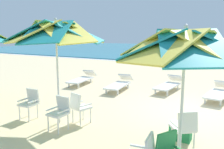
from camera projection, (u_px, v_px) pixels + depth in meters
The scene contains 13 objects.
ground_plane at pixel (190, 112), 7.44m from camera, with size 80.00×80.00×0.00m, color beige.
surf_foam at pixel (222, 67), 17.71m from camera, with size 80.00×0.70×0.01m, color white.
beach_umbrella_0 at pixel (185, 46), 3.90m from camera, with size 2.44×2.44×2.61m.
plastic_chair_0 at pixel (185, 127), 4.94m from camera, with size 0.62×0.63×0.87m.
beach_umbrella_1 at pixel (56, 33), 6.07m from camera, with size 2.62×2.62×2.86m.
plastic_chair_3 at pixel (60, 111), 5.97m from camera, with size 0.46×0.49×0.87m.
plastic_chair_4 at pixel (79, 106), 6.40m from camera, with size 0.55×0.57×0.87m.
plastic_chair_5 at pixel (30, 102), 6.80m from camera, with size 0.47×0.49×0.87m.
sun_lounger_0 at pixel (218, 92), 8.80m from camera, with size 0.86×2.20×0.62m.
sun_lounger_1 at pixel (169, 85), 10.15m from camera, with size 0.80×2.19×0.62m.
sun_lounger_2 at pixel (119, 84), 10.31m from camera, with size 0.86×2.20×0.62m.
sun_lounger_3 at pixel (82, 79), 11.52m from camera, with size 0.92×2.21×0.62m.
cooler_box at pixel (181, 131), 5.44m from camera, with size 0.50×0.34×0.40m.
Camera 1 is at (1.29, -7.45, 2.43)m, focal length 37.35 mm.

